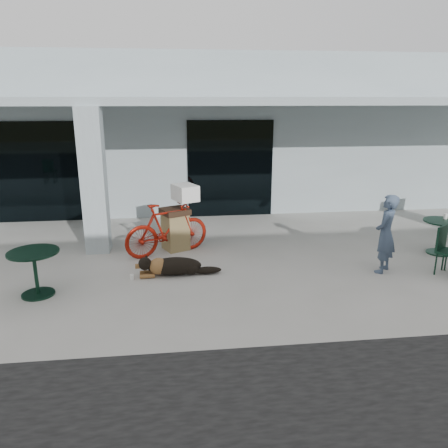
{
  "coord_description": "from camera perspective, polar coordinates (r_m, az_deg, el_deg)",
  "views": [
    {
      "loc": [
        0.19,
        -7.16,
        3.28
      ],
      "look_at": [
        1.11,
        0.66,
        1.0
      ],
      "focal_mm": 35.0,
      "sensor_mm": 36.0,
      "label": 1
    }
  ],
  "objects": [
    {
      "name": "trash_receptacle",
      "position": [
        9.78,
        -6.37,
        -0.66
      ],
      "size": [
        0.73,
        0.73,
        0.94
      ],
      "primitive_type": null,
      "rotation": [
        0.0,
        0.0,
        0.43
      ],
      "color": "olive",
      "rests_on": "ground"
    },
    {
      "name": "storefront_glass_right",
      "position": [
        12.4,
        0.83,
        7.2
      ],
      "size": [
        2.4,
        0.06,
        2.7
      ],
      "primitive_type": "cube",
      "color": "black",
      "rests_on": "ground"
    },
    {
      "name": "storefront_glass_left",
      "position": [
        12.75,
        -22.18,
        6.26
      ],
      "size": [
        2.8,
        0.06,
        2.7
      ],
      "primitive_type": "cube",
      "color": "black",
      "rests_on": "ground"
    },
    {
      "name": "column",
      "position": [
        9.77,
        -16.64,
        5.32
      ],
      "size": [
        0.5,
        0.5,
        3.12
      ],
      "primitive_type": "cube",
      "color": "#A4B4B9",
      "rests_on": "ground"
    },
    {
      "name": "cafe_table_near",
      "position": [
        8.16,
        -23.38,
        -5.95
      ],
      "size": [
        0.92,
        0.92,
        0.8
      ],
      "primitive_type": null,
      "rotation": [
        0.0,
        0.0,
        -0.09
      ],
      "color": "#102F20",
      "rests_on": "ground"
    },
    {
      "name": "overhang",
      "position": [
        10.77,
        -8.02,
        15.62
      ],
      "size": [
        22.0,
        2.8,
        0.18
      ],
      "primitive_type": "cube",
      "color": "#A4B4B9",
      "rests_on": "column"
    },
    {
      "name": "laundry_basket",
      "position": [
        9.46,
        -5.1,
        4.1
      ],
      "size": [
        0.62,
        0.7,
        0.34
      ],
      "primitive_type": "cube",
      "rotation": [
        0.0,
        0.0,
        1.99
      ],
      "color": "white",
      "rests_on": "bicycle"
    },
    {
      "name": "bicycle",
      "position": [
        9.46,
        -7.44,
        -0.62
      ],
      "size": [
        1.96,
        1.27,
        1.15
      ],
      "primitive_type": "imported",
      "rotation": [
        0.0,
        0.0,
        1.99
      ],
      "color": "#A21A0D",
      "rests_on": "ground"
    },
    {
      "name": "ground",
      "position": [
        7.88,
        -7.55,
        -8.6
      ],
      "size": [
        80.0,
        80.0,
        0.0
      ],
      "primitive_type": "plane",
      "color": "#B3AFA8",
      "rests_on": "ground"
    },
    {
      "name": "building",
      "position": [
        15.7,
        -7.57,
        12.26
      ],
      "size": [
        22.0,
        7.0,
        4.5
      ],
      "primitive_type": "cube",
      "color": "#A4B4B9",
      "rests_on": "ground"
    },
    {
      "name": "cup_on_table",
      "position": [
        10.65,
        26.97,
        0.9
      ],
      "size": [
        0.1,
        0.1,
        0.11
      ],
      "primitive_type": "cylinder",
      "rotation": [
        0.0,
        0.0,
        0.17
      ],
      "color": "white",
      "rests_on": "cafe_table_far"
    },
    {
      "name": "dog",
      "position": [
        8.45,
        -6.51,
        -5.36
      ],
      "size": [
        1.23,
        0.48,
        0.4
      ],
      "primitive_type": null,
      "rotation": [
        0.0,
        0.0,
        0.07
      ],
      "color": "black",
      "rests_on": "ground"
    },
    {
      "name": "person",
      "position": [
        8.93,
        20.36,
        -1.23
      ],
      "size": [
        0.65,
        0.66,
        1.54
      ],
      "primitive_type": "imported",
      "rotation": [
        0.0,
        0.0,
        3.96
      ],
      "color": "#3C4D66",
      "rests_on": "ground"
    },
    {
      "name": "cafe_table_far",
      "position": [
        10.59,
        26.45,
        -1.53
      ],
      "size": [
        0.92,
        0.92,
        0.74
      ],
      "primitive_type": null,
      "rotation": [
        0.0,
        0.0,
        0.17
      ],
      "color": "#102F20",
      "rests_on": "ground"
    },
    {
      "name": "cup_near_dog",
      "position": [
        8.42,
        -11.91,
        -6.78
      ],
      "size": [
        0.09,
        0.09,
        0.1
      ],
      "primitive_type": "cylinder",
      "rotation": [
        0.0,
        0.0,
        -0.19
      ],
      "color": "white",
      "rests_on": "ground"
    }
  ]
}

